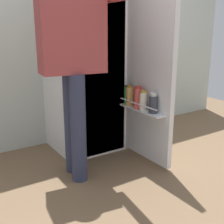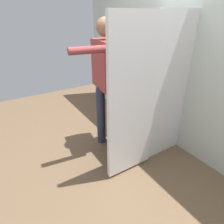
# 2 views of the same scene
# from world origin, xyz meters

# --- Properties ---
(ground_plane) EXTENTS (5.68, 5.68, 0.00)m
(ground_plane) POSITION_xyz_m (0.00, 0.00, 0.00)
(ground_plane) COLOR brown
(kitchen_wall) EXTENTS (4.40, 0.10, 2.42)m
(kitchen_wall) POSITION_xyz_m (0.00, 0.88, 1.21)
(kitchen_wall) COLOR beige
(kitchen_wall) RESTS_ON ground_plane
(refrigerator) EXTENTS (0.65, 1.18, 1.77)m
(refrigerator) POSITION_xyz_m (0.02, 0.49, 0.89)
(refrigerator) COLOR white
(refrigerator) RESTS_ON ground_plane
(person) EXTENTS (0.58, 0.84, 1.70)m
(person) POSITION_xyz_m (-0.34, 0.03, 1.03)
(person) COLOR #2D334C
(person) RESTS_ON ground_plane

